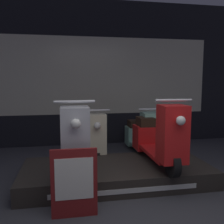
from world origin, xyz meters
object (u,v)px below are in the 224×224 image
(scooter_display_left, at_px, (74,141))
(scooter_display_right, at_px, (158,138))
(price_sign_board, at_px, (74,183))
(scooter_backrow_1, at_px, (142,136))
(scooter_backrow_0, at_px, (93,138))

(scooter_display_left, relative_size, scooter_display_right, 1.00)
(scooter_display_right, bearing_deg, price_sign_board, -146.69)
(scooter_display_right, height_order, price_sign_board, scooter_display_right)
(scooter_display_right, distance_m, scooter_backrow_1, 1.24)
(scooter_display_left, relative_size, scooter_backrow_0, 1.00)
(scooter_backrow_1, bearing_deg, scooter_display_right, -96.99)
(scooter_display_left, distance_m, scooter_display_right, 1.19)
(scooter_display_right, xyz_separation_m, scooter_backrow_0, (-0.81, 1.21, -0.25))
(scooter_backrow_1, distance_m, price_sign_board, 2.43)
(scooter_backrow_1, height_order, price_sign_board, scooter_backrow_1)
(scooter_display_left, xyz_separation_m, scooter_backrow_0, (0.38, 1.21, -0.25))
(price_sign_board, bearing_deg, scooter_backrow_1, 55.76)
(scooter_backrow_0, bearing_deg, scooter_display_left, -107.43)
(scooter_backrow_0, xyz_separation_m, scooter_backrow_1, (0.96, 0.00, 0.00))
(scooter_display_left, distance_m, price_sign_board, 0.84)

